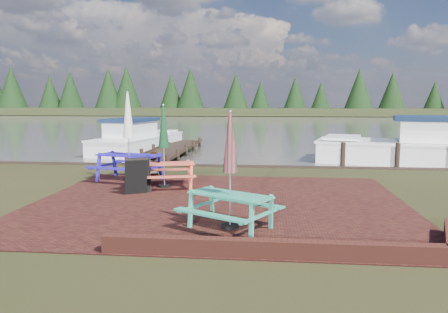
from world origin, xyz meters
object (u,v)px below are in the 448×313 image
picnic_table_teal (230,189)px  chalkboard (138,176)px  jetty (171,150)px  boat_near (422,149)px  picnic_table_red (164,159)px  picnic_table_blue (129,150)px  boat_jetty (137,141)px  person (154,152)px

picnic_table_teal → chalkboard: size_ratio=2.42×
jetty → boat_near: size_ratio=1.05×
picnic_table_red → picnic_table_teal: bearing=-74.5°
picnic_table_blue → boat_jetty: 9.43m
picnic_table_red → boat_jetty: size_ratio=0.34×
picnic_table_blue → picnic_table_teal: bearing=-37.6°
picnic_table_teal → person: picnic_table_teal is taller
picnic_table_teal → boat_jetty: (-6.08, 13.80, -0.42)m
boat_jetty → person: 8.80m
boat_near → picnic_table_teal: bearing=160.1°
chalkboard → boat_near: (9.87, 7.82, -0.03)m
picnic_table_red → person: size_ratio=1.45×
picnic_table_teal → chalkboard: (-2.73, 2.92, -0.31)m
boat_jetty → person: bearing=-59.0°
chalkboard → person: bearing=67.2°
picnic_table_red → picnic_table_blue: picnic_table_blue is taller
chalkboard → jetty: 9.52m
chalkboard → person: size_ratio=0.58×
picnic_table_teal → person: (-2.99, 5.57, 0.02)m
picnic_table_red → chalkboard: bearing=-134.2°
jetty → picnic_table_teal: bearing=-72.2°
picnic_table_red → jetty: (-1.73, 8.54, -0.71)m
jetty → boat_near: boat_near is taller
picnic_table_red → picnic_table_blue: size_ratio=0.86×
boat_near → person: 11.38m
chalkboard → picnic_table_blue: bearing=85.8°
jetty → boat_near: 11.22m
picnic_table_red → picnic_table_blue: bearing=130.4°
picnic_table_teal → picnic_table_blue: 5.92m
boat_near → person: size_ratio=5.30×
picnic_table_red → picnic_table_blue: 1.62m
boat_jetty → boat_near: 13.57m
chalkboard → jetty: bearing=68.9°
picnic_table_teal → picnic_table_red: bearing=150.3°
picnic_table_teal → picnic_table_red: size_ratio=0.97×
chalkboard → boat_jetty: 11.38m
picnic_table_teal → person: 6.32m
person → picnic_table_red: bearing=126.0°
jetty → boat_near: bearing=-8.3°
picnic_table_blue → boat_near: 12.27m
picnic_table_blue → chalkboard: size_ratio=2.90×
picnic_table_red → boat_jetty: 10.71m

